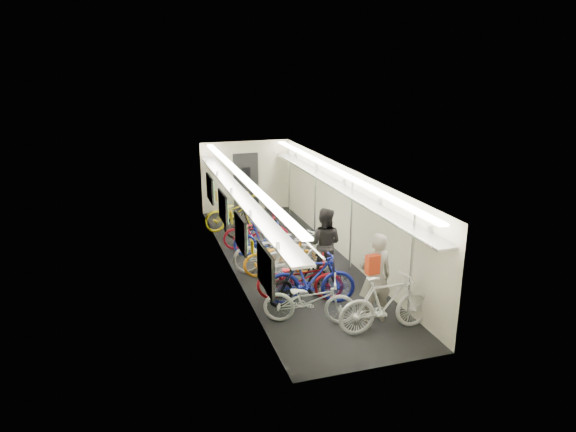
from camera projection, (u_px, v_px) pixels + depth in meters
train_car_shell at (268, 194)px, 13.29m from camera, size 10.00×10.00×10.00m
bicycle_0 at (310, 300)px, 10.01m from camera, size 1.93×1.25×0.96m
bicycle_1 at (311, 279)px, 10.76m from camera, size 1.97×0.95×1.14m
bicycle_2 at (300, 278)px, 10.98m from camera, size 1.98×1.21×0.98m
bicycle_3 at (300, 281)px, 10.88m from camera, size 1.64×0.88×0.95m
bicycle_4 at (280, 257)px, 12.25m from camera, size 1.86×0.82×0.95m
bicycle_5 at (297, 255)px, 12.13m from camera, size 1.92×0.71×1.13m
bicycle_6 at (275, 251)px, 12.43m from camera, size 2.15×1.08×1.08m
bicycle_7 at (264, 239)px, 13.42m from camera, size 1.69×0.96×0.98m
bicycle_8 at (256, 232)px, 14.02m from camera, size 1.89×0.91×0.95m
bicycle_9 at (253, 223)px, 14.72m from camera, size 1.76×1.07×1.02m
bicycle_10 at (235, 212)px, 15.68m from camera, size 2.13×1.14×1.06m
bicycle_11 at (386, 303)px, 9.66m from camera, size 1.92×0.56×1.15m
passenger_near at (375, 278)px, 9.94m from camera, size 0.69×0.47×1.84m
passenger_mid at (324, 244)px, 11.95m from camera, size 1.07×1.02×1.74m
backpack at (373, 264)px, 9.66m from camera, size 0.28×0.17×0.38m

